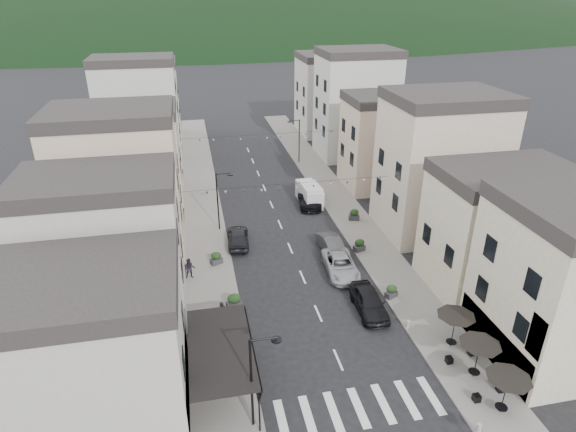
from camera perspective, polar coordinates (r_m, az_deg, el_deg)
name	(u,v)px	position (r m, az deg, el deg)	size (l,w,h in m)	color
sidewalk_left	(203,206)	(53.51, -10.09, 1.16)	(4.00, 76.00, 0.12)	slate
sidewalk_right	(334,195)	(55.73, 5.47, 2.47)	(4.00, 76.00, 0.12)	slate
hill_backdrop	(195,26)	(317.72, -11.00, 21.26)	(640.00, 360.00, 70.00)	black
boutique_building	(69,356)	(29.20, -24.55, -14.89)	(12.00, 8.00, 8.00)	#ABA89D
bistro_building	(575,287)	(35.06, 30.88, -7.19)	(10.00, 8.00, 10.00)	#B6AB91
boutique_awning	(225,348)	(28.82, -7.53, -15.24)	(3.77, 7.50, 3.28)	black
buildings_row_left	(133,141)	(57.21, -17.91, 8.41)	(10.20, 54.16, 14.00)	#ABA89D
buildings_row_right	(381,128)	(60.07, 10.95, 10.17)	(10.20, 54.16, 14.50)	#B6AB91
cafe_terrace	(479,348)	(31.87, 21.74, -14.31)	(2.50, 8.10, 2.53)	black
streetlamp_left_near	(256,374)	(26.29, -3.76, -18.16)	(1.70, 0.56, 6.00)	black
streetlamp_left_far	(220,195)	(46.61, -8.04, 2.42)	(1.70, 0.56, 6.00)	black
streetlamp_right_far	(297,137)	(65.02, 1.10, 9.40)	(1.70, 0.56, 6.00)	black
bollards	(341,360)	(32.02, 6.27, -16.62)	(11.66, 10.26, 0.60)	gray
bunting_near	(288,187)	(42.88, 0.00, 3.41)	(19.00, 0.28, 0.62)	black
bunting_far	(261,137)	(57.78, -3.27, 9.29)	(19.00, 0.28, 0.62)	black
parked_car_a	(369,302)	(36.50, 9.60, -9.98)	(1.97, 4.89, 1.67)	black
parked_car_b	(332,246)	(43.55, 5.26, -3.52)	(1.56, 4.46, 1.47)	#343436
parked_car_c	(340,265)	(40.69, 6.24, -5.80)	(2.50, 5.42, 1.51)	#9B9DA4
parked_car_d	(309,198)	(52.98, 2.51, 2.20)	(2.30, 5.67, 1.65)	black
parked_car_e	(238,237)	(44.94, -5.94, -2.47)	(1.91, 4.76, 1.62)	black
delivery_van	(309,194)	(53.18, 2.56, 2.66)	(2.13, 4.92, 2.32)	silver
pedestrian_a	(223,312)	(35.11, -7.77, -11.21)	(0.61, 0.40, 1.66)	black
pedestrian_b	(190,269)	(40.29, -11.56, -6.12)	(0.87, 0.68, 1.80)	black
planter_la	(234,301)	(36.41, -6.39, -10.03)	(1.25, 0.87, 1.27)	#2D2C2F
planter_lb	(216,258)	(42.05, -8.50, -4.96)	(1.14, 0.91, 1.13)	#303032
planter_ra	(391,291)	(38.28, 12.15, -8.72)	(1.08, 0.86, 1.06)	#2E2E30
planter_rb	(359,245)	(44.04, 8.46, -3.43)	(1.16, 0.84, 1.16)	#303032
planter_rc	(354,215)	(49.70, 7.84, 0.16)	(1.17, 0.82, 1.19)	#2C2C2E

